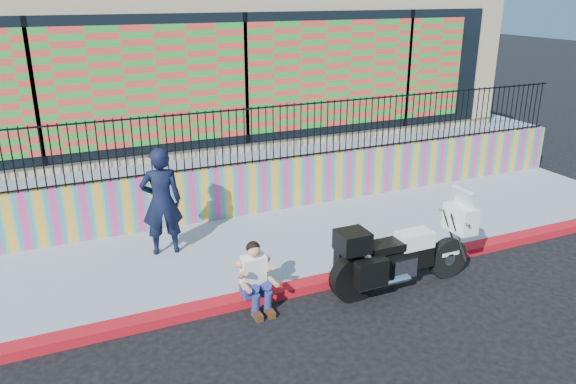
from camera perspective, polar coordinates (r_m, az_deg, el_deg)
ground at (r=9.64m, az=4.63°, el=-9.26°), size 90.00×90.00×0.00m
red_curb at (r=9.60m, az=4.65°, el=-8.87°), size 16.00×0.30×0.15m
sidewalk at (r=10.92m, az=0.53°, el=-5.09°), size 16.00×3.00×0.15m
mural_wall at (r=12.05m, az=-2.61°, el=0.55°), size 16.00×0.20×1.10m
metal_fence at (r=11.73m, az=-2.69°, el=5.86°), size 15.80×0.04×1.20m
elevated_platform at (r=16.74m, az=-9.03°, el=5.57°), size 16.00×10.00×1.25m
storefront_building at (r=16.09m, az=-9.33°, el=14.48°), size 14.00×8.06×4.00m
police_motorcycle at (r=9.36m, az=11.41°, el=-5.97°), size 2.55×0.84×1.59m
police_officer at (r=10.21m, az=-12.73°, el=-0.94°), size 0.77×0.56×1.98m
seated_man at (r=8.72m, az=-3.17°, el=-9.21°), size 0.54×0.71×1.06m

